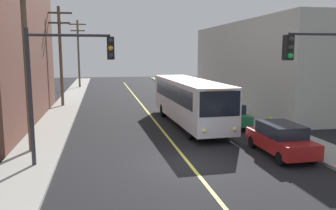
{
  "coord_description": "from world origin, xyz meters",
  "views": [
    {
      "loc": [
        -3.91,
        -14.61,
        5.09
      ],
      "look_at": [
        0.0,
        5.32,
        2.0
      ],
      "focal_mm": 36.58,
      "sensor_mm": 36.0,
      "label": 1
    }
  ],
  "objects_px": {
    "parked_car_red": "(281,139)",
    "utility_pole_near": "(26,48)",
    "city_bus": "(189,99)",
    "fire_hydrant": "(269,123)",
    "utility_pole_mid": "(60,52)",
    "traffic_signal_left_corner": "(66,71)",
    "traffic_signal_right_corner": "(330,72)",
    "utility_pole_far": "(78,51)",
    "parked_car_green": "(228,114)"
  },
  "relations": [
    {
      "from": "traffic_signal_right_corner",
      "to": "fire_hydrant",
      "type": "height_order",
      "value": "traffic_signal_right_corner"
    },
    {
      "from": "parked_car_green",
      "to": "utility_pole_near",
      "type": "bearing_deg",
      "value": -160.64
    },
    {
      "from": "city_bus",
      "to": "parked_car_green",
      "type": "height_order",
      "value": "city_bus"
    },
    {
      "from": "utility_pole_mid",
      "to": "traffic_signal_right_corner",
      "type": "relative_size",
      "value": 1.53
    },
    {
      "from": "parked_car_green",
      "to": "utility_pole_near",
      "type": "xyz_separation_m",
      "value": [
        -12.27,
        -4.31,
        4.51
      ]
    },
    {
      "from": "utility_pole_near",
      "to": "utility_pole_mid",
      "type": "xyz_separation_m",
      "value": [
        -0.06,
        15.56,
        -0.12
      ]
    },
    {
      "from": "utility_pole_mid",
      "to": "utility_pole_near",
      "type": "bearing_deg",
      "value": -89.77
    },
    {
      "from": "traffic_signal_right_corner",
      "to": "city_bus",
      "type": "bearing_deg",
      "value": 106.48
    },
    {
      "from": "utility_pole_near",
      "to": "utility_pole_far",
      "type": "distance_m",
      "value": 33.7
    },
    {
      "from": "parked_car_red",
      "to": "city_bus",
      "type": "bearing_deg",
      "value": 107.91
    },
    {
      "from": "parked_car_red",
      "to": "utility_pole_near",
      "type": "relative_size",
      "value": 0.47
    },
    {
      "from": "parked_car_green",
      "to": "utility_pole_mid",
      "type": "relative_size",
      "value": 0.48
    },
    {
      "from": "parked_car_red",
      "to": "parked_car_green",
      "type": "xyz_separation_m",
      "value": [
        -0.07,
        7.11,
        0.0
      ]
    },
    {
      "from": "city_bus",
      "to": "fire_hydrant",
      "type": "xyz_separation_m",
      "value": [
        4.65,
        -3.17,
        -1.23
      ]
    },
    {
      "from": "parked_car_red",
      "to": "traffic_signal_right_corner",
      "type": "height_order",
      "value": "traffic_signal_right_corner"
    },
    {
      "from": "traffic_signal_left_corner",
      "to": "fire_hydrant",
      "type": "xyz_separation_m",
      "value": [
        12.26,
        4.71,
        -3.72
      ]
    },
    {
      "from": "parked_car_green",
      "to": "utility_pole_far",
      "type": "bearing_deg",
      "value": 111.86
    },
    {
      "from": "parked_car_red",
      "to": "traffic_signal_left_corner",
      "type": "bearing_deg",
      "value": 178.32
    },
    {
      "from": "parked_car_green",
      "to": "traffic_signal_left_corner",
      "type": "xyz_separation_m",
      "value": [
        -10.18,
        -6.81,
        3.46
      ]
    },
    {
      "from": "parked_car_red",
      "to": "utility_pole_near",
      "type": "xyz_separation_m",
      "value": [
        -12.34,
        2.8,
        4.51
      ]
    },
    {
      "from": "utility_pole_far",
      "to": "traffic_signal_right_corner",
      "type": "xyz_separation_m",
      "value": [
        12.42,
        -39.16,
        -1.15
      ]
    },
    {
      "from": "utility_pole_mid",
      "to": "traffic_signal_left_corner",
      "type": "bearing_deg",
      "value": -83.21
    },
    {
      "from": "city_bus",
      "to": "utility_pole_far",
      "type": "height_order",
      "value": "utility_pole_far"
    },
    {
      "from": "city_bus",
      "to": "utility_pole_mid",
      "type": "height_order",
      "value": "utility_pole_mid"
    },
    {
      "from": "parked_car_green",
      "to": "traffic_signal_left_corner",
      "type": "bearing_deg",
      "value": -146.23
    },
    {
      "from": "city_bus",
      "to": "fire_hydrant",
      "type": "relative_size",
      "value": 14.55
    },
    {
      "from": "utility_pole_near",
      "to": "fire_hydrant",
      "type": "xyz_separation_m",
      "value": [
        14.35,
        2.21,
        -4.77
      ]
    },
    {
      "from": "utility_pole_far",
      "to": "traffic_signal_left_corner",
      "type": "distance_m",
      "value": 36.25
    },
    {
      "from": "city_bus",
      "to": "traffic_signal_right_corner",
      "type": "relative_size",
      "value": 2.04
    },
    {
      "from": "utility_pole_far",
      "to": "traffic_signal_left_corner",
      "type": "height_order",
      "value": "utility_pole_far"
    },
    {
      "from": "utility_pole_far",
      "to": "traffic_signal_right_corner",
      "type": "height_order",
      "value": "utility_pole_far"
    },
    {
      "from": "parked_car_green",
      "to": "utility_pole_near",
      "type": "relative_size",
      "value": 0.47
    },
    {
      "from": "traffic_signal_left_corner",
      "to": "traffic_signal_right_corner",
      "type": "xyz_separation_m",
      "value": [
        10.82,
        -2.97,
        0.0
      ]
    },
    {
      "from": "parked_car_red",
      "to": "parked_car_green",
      "type": "distance_m",
      "value": 7.11
    },
    {
      "from": "parked_car_red",
      "to": "utility_pole_mid",
      "type": "distance_m",
      "value": 22.59
    },
    {
      "from": "parked_car_red",
      "to": "traffic_signal_left_corner",
      "type": "height_order",
      "value": "traffic_signal_left_corner"
    },
    {
      "from": "parked_car_red",
      "to": "traffic_signal_right_corner",
      "type": "bearing_deg",
      "value": -78.03
    },
    {
      "from": "utility_pole_mid",
      "to": "traffic_signal_right_corner",
      "type": "distance_m",
      "value": 24.73
    },
    {
      "from": "utility_pole_near",
      "to": "utility_pole_mid",
      "type": "height_order",
      "value": "utility_pole_near"
    },
    {
      "from": "parked_car_green",
      "to": "traffic_signal_right_corner",
      "type": "xyz_separation_m",
      "value": [
        0.64,
        -9.78,
        3.46
      ]
    },
    {
      "from": "traffic_signal_left_corner",
      "to": "fire_hydrant",
      "type": "height_order",
      "value": "traffic_signal_left_corner"
    },
    {
      "from": "fire_hydrant",
      "to": "traffic_signal_left_corner",
      "type": "bearing_deg",
      "value": -158.99
    },
    {
      "from": "utility_pole_mid",
      "to": "fire_hydrant",
      "type": "height_order",
      "value": "utility_pole_mid"
    },
    {
      "from": "parked_car_red",
      "to": "utility_pole_mid",
      "type": "bearing_deg",
      "value": 124.04
    },
    {
      "from": "parked_car_red",
      "to": "utility_pole_mid",
      "type": "height_order",
      "value": "utility_pole_mid"
    },
    {
      "from": "utility_pole_far",
      "to": "fire_hydrant",
      "type": "relative_size",
      "value": 11.46
    },
    {
      "from": "parked_car_red",
      "to": "utility_pole_near",
      "type": "distance_m",
      "value": 13.44
    },
    {
      "from": "parked_car_green",
      "to": "fire_hydrant",
      "type": "distance_m",
      "value": 2.96
    },
    {
      "from": "utility_pole_near",
      "to": "traffic_signal_left_corner",
      "type": "bearing_deg",
      "value": -50.1
    },
    {
      "from": "utility_pole_far",
      "to": "traffic_signal_left_corner",
      "type": "xyz_separation_m",
      "value": [
        1.6,
        -36.19,
        -1.15
      ]
    }
  ]
}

